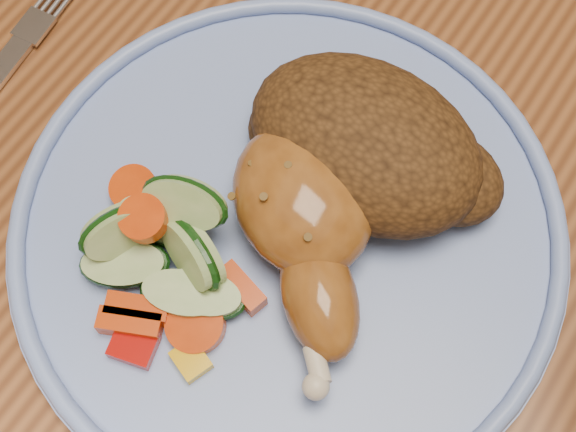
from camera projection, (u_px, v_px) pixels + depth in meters
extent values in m
plane|color=#552F1D|center=(380.00, 401.00, 1.16)|extent=(4.00, 4.00, 0.00)
cube|color=brown|center=(507.00, 179.00, 0.49)|extent=(0.90, 1.40, 0.04)
cylinder|color=#4C2D16|center=(422.00, 83.00, 1.13)|extent=(0.04, 0.04, 0.41)
cylinder|color=#748FD7|center=(288.00, 231.00, 0.45)|extent=(0.31, 0.31, 0.01)
torus|color=#748FD7|center=(288.00, 223.00, 0.44)|extent=(0.31, 0.31, 0.01)
ellipsoid|color=#96571F|center=(303.00, 198.00, 0.42)|extent=(0.12, 0.11, 0.05)
ellipsoid|color=#96571F|center=(319.00, 296.00, 0.41)|extent=(0.08, 0.08, 0.04)
sphere|color=beige|center=(316.00, 386.00, 0.39)|extent=(0.01, 0.01, 0.01)
ellipsoid|color=#4A2C12|center=(365.00, 143.00, 0.43)|extent=(0.14, 0.10, 0.06)
ellipsoid|color=#4A2C12|center=(445.00, 177.00, 0.44)|extent=(0.07, 0.05, 0.04)
ellipsoid|color=#4A2C12|center=(296.00, 132.00, 0.45)|extent=(0.06, 0.05, 0.03)
cube|color=#A50A05|center=(134.00, 346.00, 0.41)|extent=(0.03, 0.02, 0.01)
cube|color=#E5A507|center=(191.00, 360.00, 0.41)|extent=(0.02, 0.02, 0.01)
cube|color=#DC3D07|center=(130.00, 324.00, 0.41)|extent=(0.04, 0.03, 0.01)
cube|color=#DC3D07|center=(242.00, 288.00, 0.42)|extent=(0.03, 0.02, 0.01)
cylinder|color=#DC3D07|center=(144.00, 219.00, 0.41)|extent=(0.02, 0.03, 0.01)
cylinder|color=#DC3D07|center=(196.00, 325.00, 0.41)|extent=(0.03, 0.03, 0.02)
cylinder|color=#DC3D07|center=(135.00, 190.00, 0.44)|extent=(0.03, 0.03, 0.02)
cube|color=#DC3D07|center=(138.00, 309.00, 0.42)|extent=(0.04, 0.03, 0.01)
cylinder|color=#ADC47F|center=(202.00, 295.00, 0.42)|extent=(0.06, 0.06, 0.02)
cylinder|color=#ADC47F|center=(122.00, 230.00, 0.42)|extent=(0.05, 0.05, 0.04)
cylinder|color=#ADC47F|center=(185.00, 202.00, 0.41)|extent=(0.05, 0.05, 0.04)
cylinder|color=#ADC47F|center=(125.00, 264.00, 0.42)|extent=(0.06, 0.06, 0.02)
cylinder|color=#ADC47F|center=(158.00, 221.00, 0.43)|extent=(0.05, 0.05, 0.02)
cylinder|color=#ADC47F|center=(193.00, 252.00, 0.41)|extent=(0.05, 0.04, 0.05)
cylinder|color=#ADC47F|center=(184.00, 295.00, 0.42)|extent=(0.06, 0.06, 0.02)
cube|color=silver|center=(34.00, 26.00, 0.50)|extent=(0.03, 0.07, 0.00)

